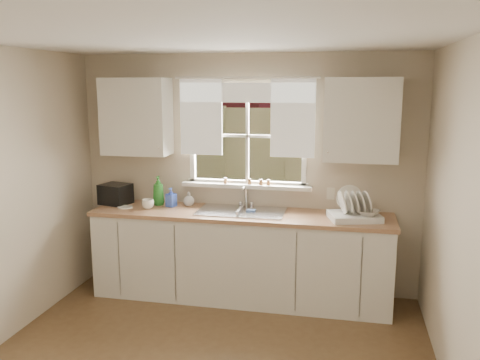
% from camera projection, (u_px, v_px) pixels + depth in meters
% --- Properties ---
extents(room_walls, '(3.62, 4.02, 2.50)m').
position_uv_depth(room_walls, '(186.00, 229.00, 3.38)').
color(room_walls, beige).
rests_on(room_walls, ground).
extents(ceiling, '(3.60, 4.00, 0.02)m').
position_uv_depth(ceiling, '(186.00, 34.00, 3.21)').
color(ceiling, silver).
rests_on(ceiling, room_walls).
extents(window, '(1.38, 0.16, 1.06)m').
position_uv_depth(window, '(247.00, 152.00, 5.32)').
color(window, white).
rests_on(window, room_walls).
extents(curtains, '(1.50, 0.03, 0.81)m').
position_uv_depth(curtains, '(246.00, 109.00, 5.19)').
color(curtains, white).
rests_on(curtains, room_walls).
extents(base_cabinets, '(3.00, 0.62, 0.87)m').
position_uv_depth(base_cabinets, '(241.00, 257.00, 5.21)').
color(base_cabinets, silver).
rests_on(base_cabinets, ground).
extents(countertop, '(3.04, 0.65, 0.04)m').
position_uv_depth(countertop, '(241.00, 214.00, 5.12)').
color(countertop, '#A97954').
rests_on(countertop, base_cabinets).
extents(upper_cabinet_left, '(0.70, 0.33, 0.80)m').
position_uv_depth(upper_cabinet_left, '(136.00, 117.00, 5.32)').
color(upper_cabinet_left, silver).
rests_on(upper_cabinet_left, room_walls).
extents(upper_cabinet_right, '(0.70, 0.33, 0.80)m').
position_uv_depth(upper_cabinet_right, '(361.00, 120.00, 4.85)').
color(upper_cabinet_right, silver).
rests_on(upper_cabinet_right, room_walls).
extents(wall_outlet, '(0.08, 0.01, 0.12)m').
position_uv_depth(wall_outlet, '(331.00, 194.00, 5.20)').
color(wall_outlet, beige).
rests_on(wall_outlet, room_walls).
extents(sill_jars, '(0.50, 0.04, 0.06)m').
position_uv_depth(sill_jars, '(251.00, 182.00, 5.31)').
color(sill_jars, brown).
rests_on(sill_jars, window).
extents(backyard, '(20.00, 10.00, 6.13)m').
position_uv_depth(backyard, '(331.00, 24.00, 11.00)').
color(backyard, '#335421').
rests_on(backyard, ground).
extents(sink, '(0.88, 0.52, 0.40)m').
position_uv_depth(sink, '(241.00, 219.00, 5.16)').
color(sink, '#B7B7BC').
rests_on(sink, countertop).
extents(dish_rack, '(0.54, 0.47, 0.31)m').
position_uv_depth(dish_rack, '(354.00, 212.00, 4.85)').
color(dish_rack, silver).
rests_on(dish_rack, countertop).
extents(bowl, '(0.26, 0.26, 0.05)m').
position_uv_depth(bowl, '(368.00, 213.00, 4.77)').
color(bowl, beige).
rests_on(bowl, dish_rack).
extents(soap_bottle_a, '(0.13, 0.13, 0.31)m').
position_uv_depth(soap_bottle_a, '(158.00, 191.00, 5.42)').
color(soap_bottle_a, '#2B852B').
rests_on(soap_bottle_a, countertop).
extents(soap_bottle_b, '(0.12, 0.12, 0.20)m').
position_uv_depth(soap_bottle_b, '(171.00, 197.00, 5.36)').
color(soap_bottle_b, blue).
rests_on(soap_bottle_b, countertop).
extents(soap_bottle_c, '(0.12, 0.12, 0.15)m').
position_uv_depth(soap_bottle_c, '(189.00, 199.00, 5.39)').
color(soap_bottle_c, beige).
rests_on(soap_bottle_c, countertop).
extents(saucer, '(0.15, 0.15, 0.01)m').
position_uv_depth(saucer, '(125.00, 207.00, 5.32)').
color(saucer, silver).
rests_on(saucer, countertop).
extents(cup, '(0.17, 0.17, 0.10)m').
position_uv_depth(cup, '(148.00, 204.00, 5.26)').
color(cup, white).
rests_on(cup, countertop).
extents(black_appliance, '(0.35, 0.32, 0.22)m').
position_uv_depth(black_appliance, '(116.00, 194.00, 5.47)').
color(black_appliance, black).
rests_on(black_appliance, countertop).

